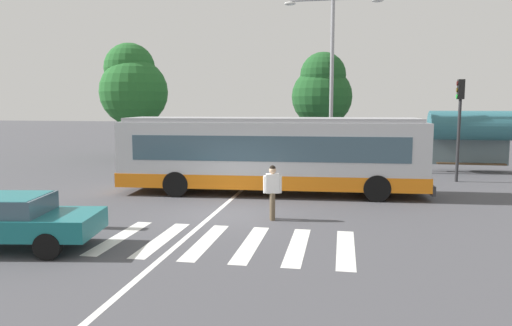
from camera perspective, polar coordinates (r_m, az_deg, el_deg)
ground_plane at (r=16.01m, az=-3.30°, el=-6.03°), size 160.00×160.00×0.00m
city_transit_bus at (r=19.38m, az=1.78°, el=1.01°), size 12.32×3.23×3.06m
pedestrian_crossing_street at (r=15.04m, az=1.96°, el=-3.11°), size 0.57×0.37×1.72m
foreground_sedan at (r=13.60m, az=-27.49°, el=-5.85°), size 4.73×2.50×1.35m
parked_car_teal at (r=28.99m, az=1.60°, el=1.36°), size 2.22×4.65×1.35m
parked_car_blue at (r=28.31m, az=6.56°, el=1.18°), size 1.91×4.52×1.35m
parked_car_silver at (r=28.93m, az=12.11°, el=1.19°), size 2.13×4.62×1.35m
traffic_light_far_corner at (r=24.16m, az=22.90°, el=5.40°), size 0.33×0.32×4.72m
bus_stop_shelter at (r=27.92m, az=24.23°, el=3.93°), size 4.45×1.54×3.25m
twin_arm_street_lamp at (r=26.02m, az=8.96°, el=11.37°), size 5.06×0.32×9.10m
background_tree_left at (r=33.07m, az=-14.36°, el=8.90°), size 4.43×4.43×7.60m
background_tree_right at (r=35.09m, az=7.81°, el=8.49°), size 4.31×4.31×7.26m
crosswalk_painted_stripes at (r=12.79m, az=-3.32°, el=-9.37°), size 6.50×3.39×0.01m
lane_center_line at (r=18.01m, az=-3.26°, el=-4.56°), size 0.16×24.00×0.01m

